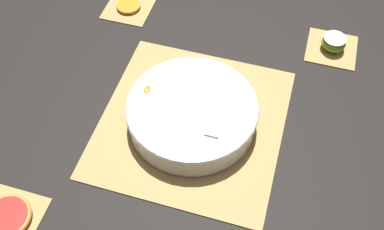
% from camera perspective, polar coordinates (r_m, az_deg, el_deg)
% --- Properties ---
extents(ground_plane, '(6.00, 6.00, 0.00)m').
position_cam_1_polar(ground_plane, '(1.07, 0.00, -0.98)').
color(ground_plane, black).
extents(bamboo_mat_center, '(0.44, 0.42, 0.01)m').
position_cam_1_polar(bamboo_mat_center, '(1.06, 0.00, -0.88)').
color(bamboo_mat_center, '#A8844C').
rests_on(bamboo_mat_center, ground_plane).
extents(coaster_mat_near_left, '(0.13, 0.13, 0.01)m').
position_cam_1_polar(coaster_mat_near_left, '(1.35, -8.05, 13.35)').
color(coaster_mat_near_left, '#A8844C').
rests_on(coaster_mat_near_left, ground_plane).
extents(coaster_mat_near_right, '(0.13, 0.13, 0.01)m').
position_cam_1_polar(coaster_mat_near_right, '(1.02, -22.26, -12.09)').
color(coaster_mat_near_right, '#A8844C').
rests_on(coaster_mat_near_right, ground_plane).
extents(coaster_mat_far_left, '(0.13, 0.13, 0.01)m').
position_cam_1_polar(coaster_mat_far_left, '(1.28, 17.31, 8.10)').
color(coaster_mat_far_left, '#A8844C').
rests_on(coaster_mat_far_left, ground_plane).
extents(fruit_salad_bowl, '(0.30, 0.30, 0.07)m').
position_cam_1_polar(fruit_salad_bowl, '(1.03, 0.00, 0.38)').
color(fruit_salad_bowl, silver).
rests_on(fruit_salad_bowl, bamboo_mat_center).
extents(apple_half, '(0.06, 0.06, 0.04)m').
position_cam_1_polar(apple_half, '(1.26, 17.54, 8.78)').
color(apple_half, '#7FAD38').
rests_on(apple_half, coaster_mat_far_left).
extents(orange_slice_whole, '(0.07, 0.07, 0.01)m').
position_cam_1_polar(orange_slice_whole, '(1.35, -8.09, 13.60)').
color(orange_slice_whole, orange).
rests_on(orange_slice_whole, coaster_mat_near_left).
extents(grapefruit_slice, '(0.10, 0.10, 0.01)m').
position_cam_1_polar(grapefruit_slice, '(1.01, -22.42, -11.87)').
color(grapefruit_slice, '#B2231E').
rests_on(grapefruit_slice, coaster_mat_near_right).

